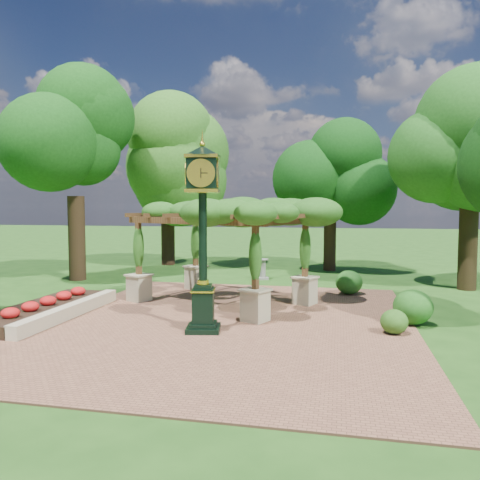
# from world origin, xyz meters

# --- Properties ---
(ground) EXTENTS (120.00, 120.00, 0.00)m
(ground) POSITION_xyz_m (0.00, 0.00, 0.00)
(ground) COLOR #1E4714
(ground) RESTS_ON ground
(brick_plaza) EXTENTS (10.00, 12.00, 0.04)m
(brick_plaza) POSITION_xyz_m (0.00, 1.00, 0.02)
(brick_plaza) COLOR brown
(brick_plaza) RESTS_ON ground
(border_wall) EXTENTS (0.35, 5.00, 0.40)m
(border_wall) POSITION_xyz_m (-4.60, 0.50, 0.20)
(border_wall) COLOR #C6B793
(border_wall) RESTS_ON ground
(flower_bed) EXTENTS (1.50, 5.00, 0.36)m
(flower_bed) POSITION_xyz_m (-5.50, 0.50, 0.18)
(flower_bed) COLOR red
(flower_bed) RESTS_ON ground
(pedestal_clock) EXTENTS (1.11, 1.11, 4.81)m
(pedestal_clock) POSITION_xyz_m (-0.40, -0.16, 2.87)
(pedestal_clock) COLOR black
(pedestal_clock) RESTS_ON brick_plaza
(pergola) EXTENTS (6.46, 5.41, 3.48)m
(pergola) POSITION_xyz_m (-0.86, 3.43, 2.86)
(pergola) COLOR #BBB08B
(pergola) RESTS_ON brick_plaza
(sundial) EXTENTS (0.60, 0.60, 0.91)m
(sundial) POSITION_xyz_m (-0.32, 8.85, 0.40)
(sundial) COLOR gray
(sundial) RESTS_ON ground
(shrub_front) EXTENTS (0.77, 0.77, 0.61)m
(shrub_front) POSITION_xyz_m (4.36, 0.58, 0.35)
(shrub_front) COLOR #285317
(shrub_front) RESTS_ON brick_plaza
(shrub_mid) EXTENTS (1.35, 1.35, 0.94)m
(shrub_mid) POSITION_xyz_m (4.96, 1.69, 0.51)
(shrub_mid) COLOR #205518
(shrub_mid) RESTS_ON brick_plaza
(shrub_back) EXTENTS (1.04, 1.04, 0.87)m
(shrub_back) POSITION_xyz_m (3.35, 5.80, 0.47)
(shrub_back) COLOR #225B1A
(shrub_back) RESTS_ON brick_plaza
(tree_west_near) EXTENTS (3.91, 3.91, 9.49)m
(tree_west_near) POSITION_xyz_m (-8.27, 6.99, 6.49)
(tree_west_near) COLOR #372516
(tree_west_near) RESTS_ON ground
(tree_west_far) EXTENTS (4.87, 4.87, 8.58)m
(tree_west_far) POSITION_xyz_m (-6.31, 12.93, 5.89)
(tree_west_far) COLOR black
(tree_west_far) RESTS_ON ground
(tree_north) EXTENTS (4.21, 4.21, 7.04)m
(tree_north) POSITION_xyz_m (2.52, 12.44, 4.84)
(tree_north) COLOR #332014
(tree_north) RESTS_ON ground
(tree_east_far) EXTENTS (4.41, 4.41, 8.96)m
(tree_east_far) POSITION_xyz_m (7.86, 7.95, 6.15)
(tree_east_far) COLOR #2E2212
(tree_east_far) RESTS_ON ground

